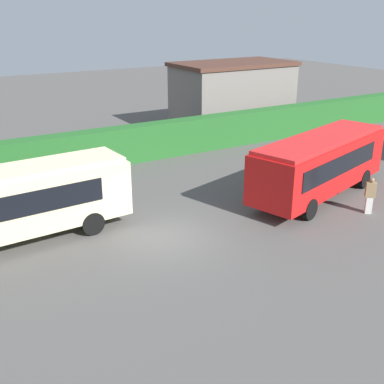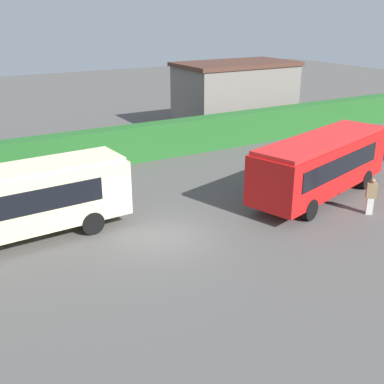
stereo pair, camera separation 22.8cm
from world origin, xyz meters
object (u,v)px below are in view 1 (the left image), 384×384
at_px(bus_cream, 8,202).
at_px(person_center, 370,195).
at_px(bus_red, 320,163).
at_px(traffic_cone, 86,183).

relative_size(bus_cream, person_center, 5.71).
height_order(bus_red, traffic_cone, bus_red).
height_order(person_center, traffic_cone, person_center).
relative_size(bus_red, traffic_cone, 15.78).
bearing_deg(traffic_cone, bus_cream, -135.24).
bearing_deg(bus_red, person_center, -96.46).
bearing_deg(traffic_cone, bus_red, -36.23).
bearing_deg(bus_cream, bus_red, -13.45).
relative_size(bus_cream, bus_red, 1.05).
xyz_separation_m(bus_red, person_center, (0.49, -2.81, -0.88)).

